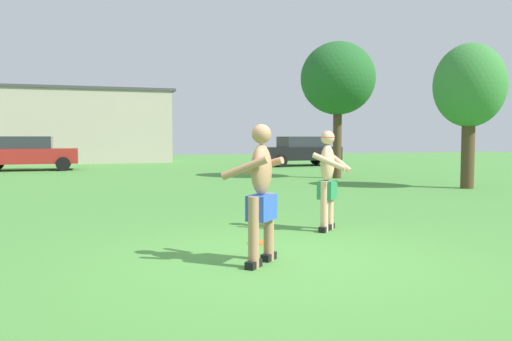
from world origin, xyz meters
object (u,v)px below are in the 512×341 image
object	(u,v)px
tree_right_field	(338,79)
car_red_near_post	(28,153)
frisbee	(259,243)
car_black_mid_lot	(300,151)
player_with_cap	(328,176)
player_in_blue	(261,190)
tree_left_field	(470,87)

from	to	relation	value
tree_right_field	car_red_near_post	bearing A→B (deg)	143.12
frisbee	car_red_near_post	world-z (taller)	car_red_near_post
frisbee	car_black_mid_lot	distance (m)	20.94
player_with_cap	player_in_blue	world-z (taller)	player_in_blue
car_red_near_post	frisbee	bearing A→B (deg)	-75.72
player_in_blue	tree_right_field	distance (m)	13.99
player_in_blue	car_black_mid_lot	bearing A→B (deg)	65.87
player_with_cap	tree_right_field	bearing A→B (deg)	62.33
player_in_blue	car_black_mid_lot	world-z (taller)	player_in_blue
player_in_blue	car_red_near_post	world-z (taller)	player_in_blue
player_with_cap	car_black_mid_lot	world-z (taller)	player_with_cap
player_with_cap	car_red_near_post	xyz separation A→B (m)	(-6.31, 18.61, -0.08)
player_with_cap	player_in_blue	distance (m)	2.54
player_with_cap	frisbee	xyz separation A→B (m)	(-1.41, -0.65, -0.89)
tree_right_field	player_in_blue	bearing A→B (deg)	-120.68
player_in_blue	tree_right_field	world-z (taller)	tree_right_field
player_with_cap	tree_right_field	xyz separation A→B (m)	(5.22, 9.96, 2.80)
car_red_near_post	car_black_mid_lot	xyz separation A→B (m)	(13.59, -0.23, 0.00)
frisbee	tree_right_field	distance (m)	13.04
player_in_blue	car_red_near_post	distance (m)	20.94
player_with_cap	tree_left_field	distance (m)	9.09
player_in_blue	car_black_mid_lot	distance (m)	22.14
car_black_mid_lot	tree_left_field	bearing A→B (deg)	-90.57
car_red_near_post	tree_left_field	xyz separation A→B (m)	(13.46, -13.42, 2.20)
car_black_mid_lot	tree_right_field	bearing A→B (deg)	-103.74
tree_left_field	tree_right_field	bearing A→B (deg)	112.01
car_red_near_post	car_black_mid_lot	distance (m)	13.59
car_black_mid_lot	tree_right_field	distance (m)	9.13
player_with_cap	player_in_blue	size ratio (longest dim) A/B	0.98
frisbee	car_red_near_post	distance (m)	19.89
car_red_near_post	tree_right_field	size ratio (longest dim) A/B	0.85
frisbee	car_black_mid_lot	bearing A→B (deg)	65.46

